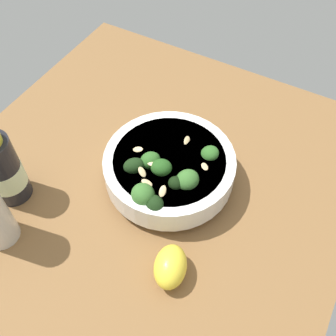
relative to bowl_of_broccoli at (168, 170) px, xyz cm
name	(u,v)px	position (x,y,z in cm)	size (l,w,h in cm)	color
ground_plane	(153,179)	(3.35, -0.75, -5.81)	(67.13, 67.13, 3.90)	brown
bowl_of_broccoli	(168,170)	(0.00, 0.00, 0.00)	(21.34, 21.34, 8.48)	white
lemon_wedge	(170,267)	(-8.08, 13.75, -1.46)	(6.61, 4.67, 4.79)	yellow
bottle_tall	(3,170)	(21.40, 13.95, 2.46)	(5.85, 5.85, 14.10)	black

